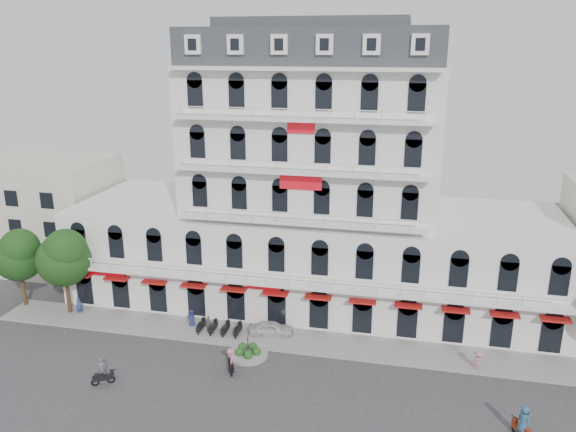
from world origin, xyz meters
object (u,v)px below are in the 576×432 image
(rider_west, at_px, (102,373))
(rider_east, at_px, (524,422))
(parked_car, at_px, (271,329))
(rider_center, at_px, (231,360))

(rider_west, xyz_separation_m, rider_east, (28.65, 0.33, 0.24))
(rider_west, relative_size, rider_east, 0.91)
(parked_car, distance_m, rider_center, 6.29)
(parked_car, relative_size, rider_east, 1.64)
(rider_east, distance_m, rider_center, 20.33)
(rider_west, bearing_deg, rider_center, -9.88)
(rider_west, height_order, rider_east, rider_east)
(rider_center, bearing_deg, parked_car, 142.39)
(parked_car, bearing_deg, rider_east, -126.80)
(rider_east, height_order, rider_center, rider_east)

